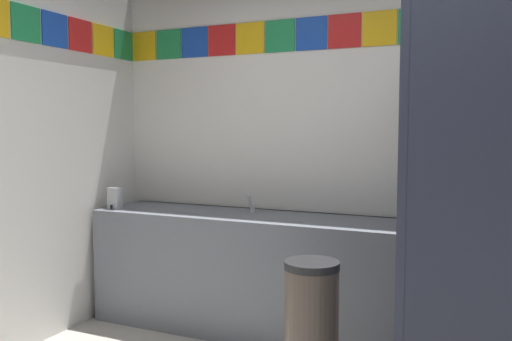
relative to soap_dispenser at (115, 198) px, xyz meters
name	(u,v)px	position (x,y,z in m)	size (l,w,h in m)	color
wall_back	(361,145)	(1.73, 0.50, 0.41)	(3.79, 0.09, 2.62)	white
vanity_counter	(246,272)	(1.01, 0.17, -0.49)	(2.23, 0.58, 0.83)	slate
faucet_center	(252,205)	(1.01, 0.26, -0.03)	(0.04, 0.10, 0.14)	silver
soap_dispenser	(115,198)	(0.00, 0.00, 0.00)	(0.09, 0.09, 0.16)	#B7BABF
stall_divider	(453,216)	(2.41, -0.53, 0.11)	(0.92, 1.46, 2.04)	#33384C
trash_bin	(311,333)	(1.75, -0.61, -0.53)	(0.29, 0.29, 0.75)	brown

